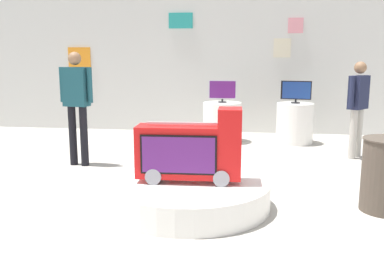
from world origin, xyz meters
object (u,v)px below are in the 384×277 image
shopper_browsing_near_truck (77,100)px  shopper_browsing_rear (358,102)px  display_pedestal_left_rear (222,122)px  display_pedestal_center_rear (295,123)px  novelty_firetruck_tv (191,151)px  tv_on_center_rear (296,91)px  tv_on_left_rear (222,90)px  main_display_pedestal (189,194)px

shopper_browsing_near_truck → shopper_browsing_rear: shopper_browsing_near_truck is taller
display_pedestal_left_rear → display_pedestal_center_rear: same height
novelty_firetruck_tv → tv_on_center_rear: tv_on_center_rear is taller
display_pedestal_left_rear → display_pedestal_center_rear: size_ratio=1.00×
display_pedestal_center_rear → tv_on_center_rear: tv_on_center_rear is taller
tv_on_left_rear → display_pedestal_center_rear: size_ratio=0.70×
tv_on_left_rear → shopper_browsing_near_truck: size_ratio=0.32×
novelty_firetruck_tv → tv_on_left_rear: tv_on_left_rear is taller
novelty_firetruck_tv → display_pedestal_center_rear: novelty_firetruck_tv is taller
tv_on_left_rear → tv_on_center_rear: 1.44m
main_display_pedestal → novelty_firetruck_tv: bearing=-14.0°
display_pedestal_left_rear → tv_on_center_rear: 1.57m
tv_on_left_rear → display_pedestal_left_rear: bearing=91.4°
main_display_pedestal → display_pedestal_center_rear: (1.55, 3.96, 0.25)m
display_pedestal_center_rear → shopper_browsing_rear: bearing=-52.1°
display_pedestal_center_rear → display_pedestal_left_rear: bearing=-178.2°
novelty_firetruck_tv → shopper_browsing_near_truck: (-2.02, 1.69, 0.39)m
main_display_pedestal → shopper_browsing_rear: 3.81m
novelty_firetruck_tv → tv_on_left_rear: bearing=88.6°
main_display_pedestal → display_pedestal_left_rear: 3.92m
display_pedestal_left_rear → shopper_browsing_rear: (2.34, -1.11, 0.55)m
main_display_pedestal → shopper_browsing_rear: bearing=48.8°
shopper_browsing_near_truck → display_pedestal_left_rear: bearing=46.5°
shopper_browsing_near_truck → tv_on_left_rear: bearing=46.4°
shopper_browsing_near_truck → main_display_pedestal: bearing=-40.2°
display_pedestal_left_rear → shopper_browsing_near_truck: bearing=-133.5°
display_pedestal_left_rear → shopper_browsing_rear: 2.64m
main_display_pedestal → novelty_firetruck_tv: size_ratio=1.56×
display_pedestal_left_rear → novelty_firetruck_tv: bearing=-91.4°
novelty_firetruck_tv → shopper_browsing_rear: 3.73m
display_pedestal_left_rear → display_pedestal_center_rear: 1.44m
display_pedestal_center_rear → main_display_pedestal: bearing=-111.4°
novelty_firetruck_tv → shopper_browsing_near_truck: 2.66m
tv_on_center_rear → shopper_browsing_near_truck: bearing=-147.4°
tv_on_center_rear → tv_on_left_rear: bearing=-178.1°
main_display_pedestal → shopper_browsing_near_truck: shopper_browsing_near_truck is taller
display_pedestal_center_rear → tv_on_center_rear: size_ratio=1.37×
tv_on_left_rear → shopper_browsing_near_truck: shopper_browsing_near_truck is taller
novelty_firetruck_tv → display_pedestal_center_rear: (1.53, 3.97, -0.25)m
main_display_pedestal → display_pedestal_left_rear: size_ratio=2.32×
shopper_browsing_near_truck → tv_on_center_rear: bearing=32.6°
novelty_firetruck_tv → shopper_browsing_near_truck: size_ratio=0.67×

